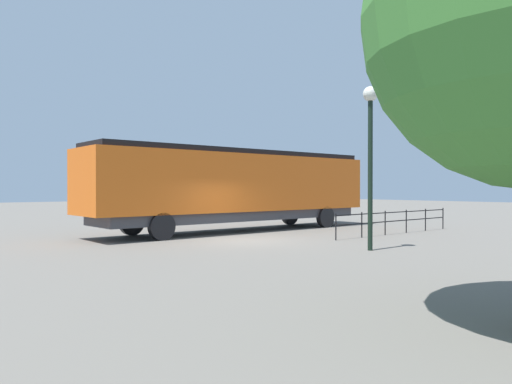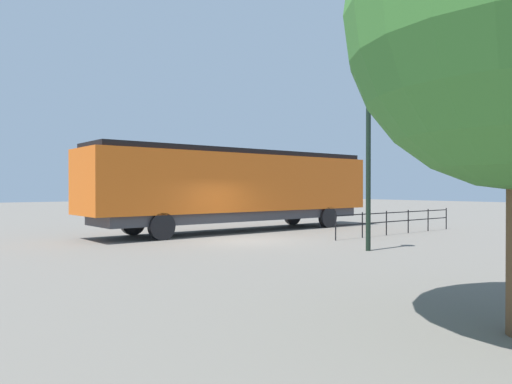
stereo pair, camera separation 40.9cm
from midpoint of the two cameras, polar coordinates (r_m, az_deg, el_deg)
ground_plane at (r=19.18m, az=-1.74°, el=-5.75°), size 120.00×120.00×0.00m
locomotive at (r=23.62m, az=-1.62°, el=0.75°), size 2.98×15.11×3.89m
lamp_post at (r=16.54m, az=12.67°, el=6.58°), size 0.50×0.50×5.47m
platform_fence at (r=22.69m, az=15.72°, el=-3.05°), size 0.05×8.33×1.07m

